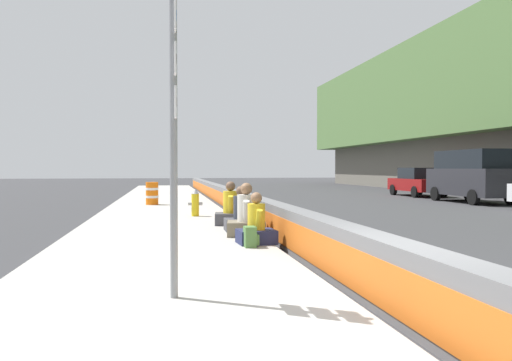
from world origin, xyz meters
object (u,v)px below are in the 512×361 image
seated_person_foreground (256,227)px  seated_person_far (231,211)px  parked_car_midline (418,182)px  backpack (250,237)px  construction_barrel (152,193)px  parked_car_fourth (472,175)px  route_sign_post (174,121)px  seated_person_middle (246,219)px  seated_person_rear (241,217)px  fire_hydrant (195,202)px

seated_person_foreground → seated_person_far: bearing=1.2°
seated_person_foreground → parked_car_midline: 21.93m
backpack → construction_barrel: construction_barrel is taller
seated_person_far → parked_car_fourth: parked_car_fourth is taller
route_sign_post → seated_person_far: 7.85m
seated_person_foreground → seated_person_middle: size_ratio=0.87×
parked_car_fourth → seated_person_rear: bearing=127.3°
seated_person_middle → seated_person_far: 2.28m
route_sign_post → seated_person_far: route_sign_post is taller
fire_hydrant → seated_person_middle: 4.93m
route_sign_post → seated_person_foreground: bearing=-23.4°
construction_barrel → parked_car_fourth: size_ratio=0.19×
seated_person_rear → seated_person_far: seated_person_far is taller
fire_hydrant → seated_person_rear: 4.04m
seated_person_foreground → parked_car_fourth: 17.59m
seated_person_rear → backpack: seated_person_rear is taller
seated_person_far → seated_person_rear: bearing=-176.7°
backpack → parked_car_fourth: (12.36, -13.08, 1.02)m
seated_person_middle → backpack: bearing=173.5°
route_sign_post → seated_person_middle: bearing=-18.3°
parked_car_fourth → route_sign_post: bearing=137.5°
seated_person_foreground → seated_person_far: size_ratio=0.89×
seated_person_rear → parked_car_midline: bearing=-40.2°
route_sign_post → seated_person_foreground: (4.00, -1.73, -1.77)m
seated_person_rear → construction_barrel: size_ratio=1.16×
route_sign_post → parked_car_fourth: route_sign_post is taller
route_sign_post → seated_person_far: (7.48, -1.66, -1.72)m
parked_car_fourth → parked_car_midline: 5.67m
seated_person_middle → parked_car_midline: 20.98m
fire_hydrant → parked_car_fourth: 14.99m
route_sign_post → seated_person_rear: size_ratio=3.26×
seated_person_rear → parked_car_midline: parked_car_midline is taller
seated_person_foreground → seated_person_rear: bearing=-0.2°
backpack → parked_car_fourth: parked_car_fourth is taller
seated_person_foreground → seated_person_rear: 2.11m
route_sign_post → backpack: route_sign_post is taller
backpack → seated_person_rear: bearing=-4.6°
seated_person_middle → parked_car_midline: bearing=-38.7°
seated_person_foreground → seated_person_middle: bearing=0.4°
seated_person_far → parked_car_fourth: (8.46, -12.96, 0.84)m
seated_person_foreground → construction_barrel: (11.47, 2.36, 0.15)m
seated_person_far → construction_barrel: (7.99, 2.29, 0.11)m
seated_person_rear → backpack: 2.54m
route_sign_post → fire_hydrant: (10.05, -0.85, -1.65)m
parked_car_fourth → parked_car_midline: bearing=-2.2°
seated_person_middle → construction_barrel: 10.53m
seated_person_rear → construction_barrel: bearing=14.2°
backpack → parked_car_midline: (18.00, -13.30, 0.53)m
seated_person_middle → seated_person_rear: 0.91m
fire_hydrant → seated_person_far: 2.70m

